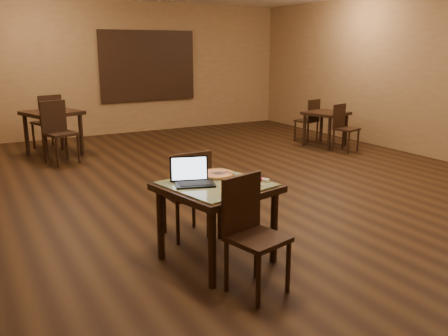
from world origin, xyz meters
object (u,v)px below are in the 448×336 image
pizza_pan (216,175)px  other_table_a (326,118)px  laptop (192,177)px  other_table_a_chair_near (343,125)px  chair_main_far (189,190)px  other_table_b (52,119)px  chair_main_near (250,227)px  other_table_b_chair_far (49,119)px  tiled_table (217,194)px  other_table_a_chair_far (310,118)px  other_table_b_chair_near (58,128)px

pizza_pan → other_table_a: bearing=38.1°
laptop → other_table_a_chair_near: 5.61m
chair_main_far → pizza_pan: chair_main_far is taller
chair_main_far → other_table_b: (-0.51, 4.86, 0.16)m
pizza_pan → chair_main_near: bearing=-99.3°
chair_main_far → other_table_b_chair_far: size_ratio=0.88×
tiled_table → other_table_b_chair_far: 6.14m
other_table_a → other_table_a_chair_far: size_ratio=1.01×
other_table_b_chair_near → other_table_a_chair_near: bearing=-36.6°
other_table_a → other_table_a_chair_far: (0.02, 0.53, -0.07)m
other_table_a_chair_far → other_table_b_chair_near: size_ratio=0.84×
chair_main_near → other_table_b_chair_near: (-0.52, 5.46, 0.06)m
pizza_pan → other_table_a_chair_far: 5.96m
tiled_table → chair_main_far: size_ratio=1.15×
chair_main_near → other_table_b: chair_main_near is taller
tiled_table → other_table_b_chair_near: other_table_b_chair_near is taller
pizza_pan → other_table_a_chair_near: (4.38, 2.92, -0.25)m
other_table_a_chair_near → other_table_b_chair_near: size_ratio=0.84×
chair_main_near → pizza_pan: bearing=66.8°
chair_main_far → other_table_a_chair_far: bearing=-141.9°
other_table_b → other_table_b_chair_far: bearing=69.3°
chair_main_far → laptop: (-0.20, -0.51, 0.29)m
other_table_b_chair_near → other_table_a_chair_far: bearing=-25.0°
chair_main_far → other_table_a_chair_far: size_ratio=1.05×
other_table_a_chair_far → other_table_b: 5.21m
pizza_pan → other_table_b_chair_far: 5.91m
chair_main_far → other_table_a: 5.47m
pizza_pan → other_table_a: pizza_pan is taller
chair_main_near → other_table_b_chair_far: size_ratio=0.90×
laptop → other_table_a_chair_near: (4.70, 3.05, -0.31)m
laptop → other_table_a: (4.72, 3.59, -0.24)m
chair_main_far → other_table_a: (4.52, 3.08, 0.05)m
tiled_table → other_table_b: other_table_b is taller
other_table_b_chair_near → laptop: bearing=-103.9°
pizza_pan → other_table_b_chair_far: bearing=95.9°
laptop → other_table_b: size_ratio=0.37×
other_table_b_chair_near → other_table_b_chair_far: same height
tiled_table → other_table_b_chair_near: (-0.54, 4.84, -0.05)m
other_table_a_chair_far → other_table_b_chair_far: bearing=-35.6°
chair_main_far → other_table_b: bearing=-84.4°
chair_main_near → other_table_b_chair_near: bearing=81.5°
other_table_b → chair_main_far: bearing=-102.0°
chair_main_near → laptop: bearing=90.0°
other_table_b_chair_far → chair_main_near: bearing=75.9°
pizza_pan → other_table_a_chair_far: bearing=42.0°
pizza_pan → other_table_b_chair_near: other_table_b_chair_near is taller
chair_main_near → other_table_b: bearing=80.7°
chair_main_near → other_table_a_chair_far: chair_main_near is taller
other_table_a → other_table_a_chair_near: size_ratio=1.01×
chair_main_near → other_table_a_chair_far: (4.56, 4.84, -0.03)m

